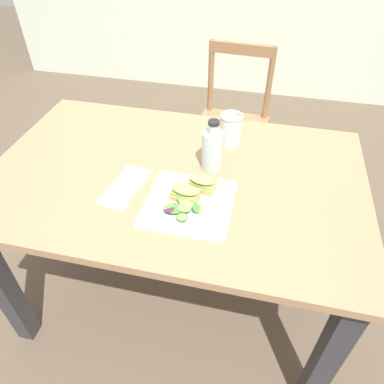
{
  "coord_description": "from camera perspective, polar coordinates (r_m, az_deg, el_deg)",
  "views": [
    {
      "loc": [
        0.37,
        -1.05,
        1.54
      ],
      "look_at": [
        0.17,
        -0.2,
        0.76
      ],
      "focal_mm": 33.37,
      "sensor_mm": 36.0,
      "label": 1
    }
  ],
  "objects": [
    {
      "name": "ground_plane",
      "position": [
        1.9,
        -3.89,
        -12.72
      ],
      "size": [
        8.69,
        8.69,
        0.0
      ],
      "primitive_type": "plane",
      "color": "brown"
    },
    {
      "name": "dining_table",
      "position": [
        1.36,
        -2.62,
        -0.98
      ],
      "size": [
        1.34,
        0.86,
        0.74
      ],
      "color": "#997551",
      "rests_on": "ground"
    },
    {
      "name": "chair_wooden_far",
      "position": [
        2.14,
        6.35,
        10.64
      ],
      "size": [
        0.43,
        0.43,
        0.87
      ],
      "color": "#8E6642",
      "rests_on": "ground"
    },
    {
      "name": "plate_lunch",
      "position": [
        1.15,
        -0.45,
        -1.84
      ],
      "size": [
        0.28,
        0.28,
        0.01
      ],
      "primitive_type": "cube",
      "color": "silver",
      "rests_on": "dining_table"
    },
    {
      "name": "sandwich_half_front",
      "position": [
        1.14,
        -1.13,
        -0.1
      ],
      "size": [
        0.1,
        0.08,
        0.06
      ],
      "color": "tan",
      "rests_on": "plate_lunch"
    },
    {
      "name": "sandwich_half_back",
      "position": [
        1.18,
        1.58,
        1.55
      ],
      "size": [
        0.1,
        0.08,
        0.06
      ],
      "color": "tan",
      "rests_on": "plate_lunch"
    },
    {
      "name": "salad_mixed_greens",
      "position": [
        1.11,
        -1.59,
        -2.43
      ],
      "size": [
        0.14,
        0.11,
        0.03
      ],
      "color": "#84A84C",
      "rests_on": "plate_lunch"
    },
    {
      "name": "napkin_folded",
      "position": [
        1.24,
        -10.65,
        0.88
      ],
      "size": [
        0.13,
        0.23,
        0.0
      ],
      "primitive_type": "cube",
      "rotation": [
        0.0,
        0.0,
        -0.14
      ],
      "color": "white",
      "rests_on": "dining_table"
    },
    {
      "name": "fork_on_napkin",
      "position": [
        1.25,
        -10.3,
        1.49
      ],
      "size": [
        0.04,
        0.19,
        0.0
      ],
      "color": "silver",
      "rests_on": "napkin_folded"
    },
    {
      "name": "bottle_cold_brew",
      "position": [
        1.27,
        3.3,
        6.42
      ],
      "size": [
        0.08,
        0.08,
        0.19
      ],
      "color": "black",
      "rests_on": "dining_table"
    },
    {
      "name": "mason_jar_iced_tea",
      "position": [
        1.41,
        6.19,
        9.71
      ],
      "size": [
        0.09,
        0.09,
        0.13
      ],
      "color": "#995623",
      "rests_on": "dining_table"
    }
  ]
}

